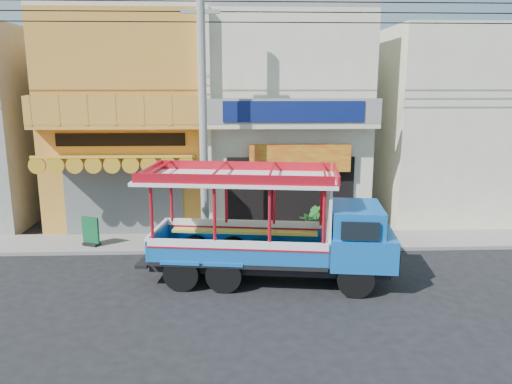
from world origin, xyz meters
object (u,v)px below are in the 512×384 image
green_sign (91,234)px  potted_plant_b (315,222)px  utility_pole (207,98)px  songthaew_truck (287,228)px  potted_plant_a (312,222)px

green_sign → potted_plant_b: bearing=4.6°
potted_plant_b → utility_pole: bearing=87.4°
green_sign → songthaew_truck: bearing=-26.1°
songthaew_truck → utility_pole: bearing=129.7°
utility_pole → potted_plant_b: bearing=14.7°
green_sign → potted_plant_a: potted_plant_a is taller
potted_plant_a → utility_pole: bearing=146.2°
songthaew_truck → potted_plant_a: size_ratio=6.89×
songthaew_truck → green_sign: (-6.29, 3.08, -1.02)m
green_sign → potted_plant_b: (7.66, 0.61, 0.14)m
songthaew_truck → potted_plant_a: 4.15m
utility_pole → potted_plant_b: size_ratio=25.24×
songthaew_truck → green_sign: size_ratio=7.24×
songthaew_truck → potted_plant_b: 4.04m
potted_plant_a → potted_plant_b: potted_plant_b is taller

